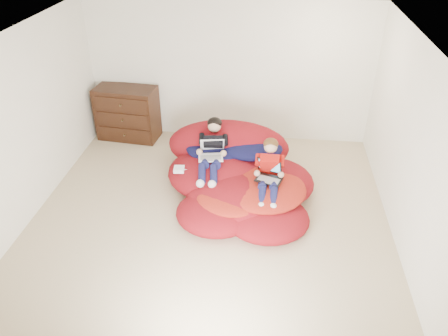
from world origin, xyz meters
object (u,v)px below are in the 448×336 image
younger_boy (269,169)px  laptop_white (211,152)px  laptop_black (269,173)px  dresser (128,113)px  older_boy (212,147)px  beanbag_pile (238,177)px

younger_boy → laptop_white: bearing=157.3°
laptop_white → laptop_black: bearing=-24.6°
dresser → laptop_white: 2.28m
dresser → younger_boy: bearing=-34.6°
older_boy → laptop_white: bearing=-90.0°
dresser → laptop_black: size_ratio=2.61×
laptop_white → laptop_black: laptop_white is taller
dresser → younger_boy: size_ratio=1.20×
older_boy → laptop_black: older_boy is taller
laptop_black → laptop_white: bearing=155.4°
younger_boy → laptop_white: younger_boy is taller
dresser → younger_boy: dresser is taller
younger_boy → beanbag_pile: bearing=149.4°
laptop_white → laptop_black: size_ratio=0.99×
laptop_white → laptop_black: (0.88, -0.40, -0.06)m
dresser → older_boy: bearing=-37.9°
dresser → younger_boy: 3.20m
beanbag_pile → laptop_white: beanbag_pile is taller
beanbag_pile → younger_boy: younger_boy is taller
dresser → beanbag_pile: bearing=-35.4°
younger_boy → laptop_white: 0.95m
beanbag_pile → laptop_white: (-0.41, 0.09, 0.36)m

